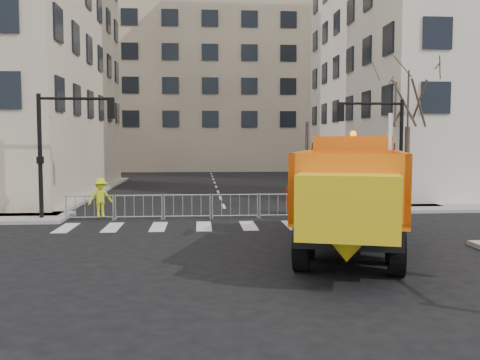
{
  "coord_description": "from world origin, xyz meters",
  "views": [
    {
      "loc": [
        -1.29,
        -15.73,
        3.41
      ],
      "look_at": [
        0.12,
        2.5,
        2.07
      ],
      "focal_mm": 40.0,
      "sensor_mm": 36.0,
      "label": 1
    }
  ],
  "objects": [
    {
      "name": "ground",
      "position": [
        0.0,
        0.0,
        0.0
      ],
      "size": [
        120.0,
        120.0,
        0.0
      ],
      "primitive_type": "plane",
      "color": "black",
      "rests_on": "ground"
    },
    {
      "name": "newspaper_box",
      "position": [
        3.06,
        8.89,
        0.7
      ],
      "size": [
        0.54,
        0.5,
        1.1
      ],
      "primitive_type": "cube",
      "rotation": [
        0.0,
        0.0,
        0.26
      ],
      "color": "#AC150D",
      "rests_on": "sidewalk_back"
    },
    {
      "name": "plow_truck",
      "position": [
        3.33,
        0.12,
        1.91
      ],
      "size": [
        6.1,
        11.48,
        4.31
      ],
      "rotation": [
        0.0,
        0.0,
        1.27
      ],
      "color": "black",
      "rests_on": "ground"
    },
    {
      "name": "cop_c",
      "position": [
        5.21,
        6.08,
        0.96
      ],
      "size": [
        1.11,
        1.14,
        1.92
      ],
      "primitive_type": "imported",
      "rotation": [
        0.0,
        0.0,
        3.96
      ],
      "color": "black",
      "rests_on": "ground"
    },
    {
      "name": "worker",
      "position": [
        -5.5,
        7.44,
        0.99
      ],
      "size": [
        1.24,
        1.02,
        1.67
      ],
      "primitive_type": "imported",
      "rotation": [
        0.0,
        0.0,
        0.43
      ],
      "color": "#D0D519",
      "rests_on": "sidewalk_back"
    },
    {
      "name": "traffic_light_left",
      "position": [
        -8.0,
        7.5,
        2.7
      ],
      "size": [
        0.18,
        0.18,
        5.4
      ],
      "primitive_type": "cylinder",
      "color": "black",
      "rests_on": "ground"
    },
    {
      "name": "cop_b",
      "position": [
        3.78,
        5.87,
        0.88
      ],
      "size": [
        0.93,
        0.77,
        1.76
      ],
      "primitive_type": "imported",
      "rotation": [
        0.0,
        0.0,
        3.02
      ],
      "color": "black",
      "rests_on": "ground"
    },
    {
      "name": "traffic_light_right",
      "position": [
        8.5,
        9.5,
        2.7
      ],
      "size": [
        0.18,
        0.18,
        5.4
      ],
      "primitive_type": "cylinder",
      "color": "black",
      "rests_on": "ground"
    },
    {
      "name": "crowd_barriers",
      "position": [
        -0.75,
        7.6,
        0.55
      ],
      "size": [
        12.6,
        0.6,
        1.1
      ],
      "primitive_type": null,
      "color": "#9EA0A5",
      "rests_on": "ground"
    },
    {
      "name": "cop_a",
      "position": [
        4.88,
        5.42,
        0.81
      ],
      "size": [
        0.68,
        0.54,
        1.63
      ],
      "primitive_type": "imported",
      "rotation": [
        0.0,
        0.0,
        3.42
      ],
      "color": "black",
      "rests_on": "ground"
    },
    {
      "name": "sidewalk_back",
      "position": [
        0.0,
        8.5,
        0.07
      ],
      "size": [
        64.0,
        5.0,
        0.15
      ],
      "primitive_type": "cube",
      "color": "gray",
      "rests_on": "ground"
    },
    {
      "name": "building_far",
      "position": [
        0.0,
        52.0,
        12.0
      ],
      "size": [
        30.0,
        18.0,
        24.0
      ],
      "primitive_type": "cube",
      "color": "tan",
      "rests_on": "ground"
    },
    {
      "name": "street_tree",
      "position": [
        9.2,
        10.5,
        3.75
      ],
      "size": [
        3.0,
        3.0,
        7.5
      ],
      "primitive_type": null,
      "color": "#382B21",
      "rests_on": "ground"
    }
  ]
}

